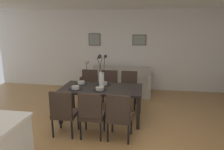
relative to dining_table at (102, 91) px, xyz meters
name	(u,v)px	position (x,y,z in m)	size (l,w,h in m)	color
ground_plane	(107,135)	(0.26, -0.76, -0.66)	(9.00, 9.00, 0.00)	#A87A47
back_wall_panel	(124,50)	(0.26, 2.49, 0.64)	(9.00, 0.10, 2.60)	silver
dining_table	(102,91)	(0.00, 0.00, 0.00)	(1.80, 0.93, 0.74)	black
dining_chair_near_left	(64,111)	(-0.56, -0.89, -0.15)	(0.44, 0.44, 0.92)	#33261E
dining_chair_near_right	(89,85)	(-0.53, 0.89, -0.15)	(0.47, 0.47, 0.92)	#33261E
dining_chair_far_left	(92,113)	(-0.01, -0.89, -0.15)	(0.45, 0.45, 0.92)	#33261E
dining_chair_far_right	(109,86)	(0.01, 0.89, -0.15)	(0.45, 0.45, 0.92)	#33261E
dining_chair_mid_left	(119,115)	(0.51, -0.90, -0.15)	(0.47, 0.47, 0.92)	#33261E
dining_chair_mid_right	(129,87)	(0.54, 0.87, -0.15)	(0.46, 0.46, 0.92)	#33261E
centerpiece_vase	(102,75)	(0.00, 0.00, 0.36)	(0.21, 0.23, 0.73)	silver
placemat_near_left	(76,89)	(-0.54, -0.21, 0.08)	(0.32, 0.32, 0.01)	black
bowl_near_left	(75,87)	(-0.54, -0.21, 0.12)	(0.17, 0.17, 0.07)	#B2ADA3
placemat_near_right	(81,84)	(-0.54, 0.21, 0.08)	(0.32, 0.32, 0.01)	black
bowl_near_right	(81,82)	(-0.54, 0.21, 0.12)	(0.17, 0.17, 0.07)	#B2ADA3
placemat_far_left	(100,90)	(0.00, -0.21, 0.08)	(0.32, 0.32, 0.01)	black
bowl_far_left	(100,88)	(0.00, -0.21, 0.12)	(0.17, 0.17, 0.07)	#B2ADA3
placemat_far_right	(103,85)	(0.00, 0.21, 0.08)	(0.32, 0.32, 0.01)	black
bowl_far_right	(103,83)	(0.00, 0.21, 0.12)	(0.17, 0.17, 0.07)	#B2ADA3
sofa	(120,85)	(0.21, 1.89, -0.38)	(1.87, 0.84, 0.80)	#A89E8E
side_table	(87,85)	(-0.86, 1.80, -0.40)	(0.36, 0.36, 0.52)	#33261E
table_lamp	(86,65)	(-0.86, 1.80, 0.23)	(0.22, 0.22, 0.51)	#4C4C51
framed_picture_left	(95,40)	(-0.74, 2.42, 0.98)	(0.40, 0.03, 0.40)	#473828
framed_picture_center	(139,40)	(0.74, 2.42, 0.98)	(0.44, 0.03, 0.34)	#473828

